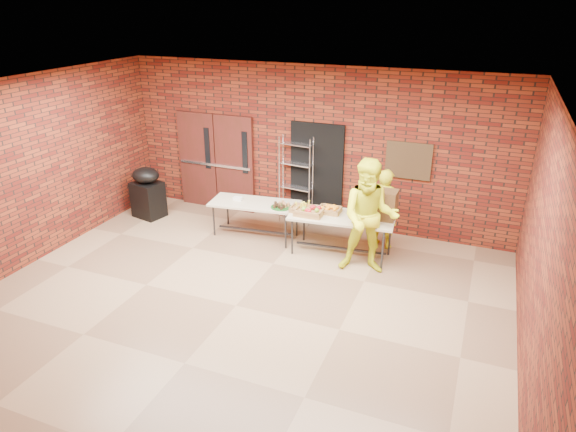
% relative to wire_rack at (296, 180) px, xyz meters
% --- Properties ---
extents(room, '(8.08, 7.08, 3.28)m').
position_rel_wire_rack_xyz_m(room, '(0.29, -3.32, 0.69)').
color(room, brown).
rests_on(room, ground).
extents(double_doors, '(1.78, 0.12, 2.10)m').
position_rel_wire_rack_xyz_m(double_doors, '(-1.90, 0.12, 0.14)').
color(double_doors, '#4A1615').
rests_on(double_doors, room).
extents(dark_doorway, '(1.10, 0.06, 2.10)m').
position_rel_wire_rack_xyz_m(dark_doorway, '(0.39, 0.14, 0.14)').
color(dark_doorway, black).
rests_on(dark_doorway, room).
extents(bronze_plaque, '(0.85, 0.04, 0.70)m').
position_rel_wire_rack_xyz_m(bronze_plaque, '(2.19, 0.13, 0.64)').
color(bronze_plaque, '#3B2617').
rests_on(bronze_plaque, room).
extents(wire_rack, '(0.69, 0.30, 1.83)m').
position_rel_wire_rack_xyz_m(wire_rack, '(0.00, 0.00, 0.00)').
color(wire_rack, silver).
rests_on(wire_rack, room).
extents(table_left, '(1.79, 0.90, 0.71)m').
position_rel_wire_rack_xyz_m(table_left, '(-0.49, -0.93, -0.27)').
color(table_left, beige).
rests_on(table_left, room).
extents(table_right, '(1.93, 0.95, 0.77)m').
position_rel_wire_rack_xyz_m(table_right, '(1.29, -1.08, -0.21)').
color(table_right, beige).
rests_on(table_right, room).
extents(basket_bananas, '(0.40, 0.31, 0.12)m').
position_rel_wire_rack_xyz_m(basket_bananas, '(0.55, -1.14, -0.09)').
color(basket_bananas, '#AB7845').
rests_on(basket_bananas, table_right).
extents(basket_oranges, '(0.40, 0.31, 0.12)m').
position_rel_wire_rack_xyz_m(basket_oranges, '(1.04, -1.01, -0.09)').
color(basket_oranges, '#AB7845').
rests_on(basket_oranges, table_right).
extents(basket_apples, '(0.49, 0.38, 0.15)m').
position_rel_wire_rack_xyz_m(basket_apples, '(0.74, -1.24, -0.08)').
color(basket_apples, '#AB7845').
rests_on(basket_apples, table_right).
extents(muffin_tray, '(0.39, 0.39, 0.10)m').
position_rel_wire_rack_xyz_m(muffin_tray, '(0.08, -0.98, -0.16)').
color(muffin_tray, '#144E18').
rests_on(muffin_tray, table_left).
extents(napkin_box, '(0.18, 0.12, 0.06)m').
position_rel_wire_rack_xyz_m(napkin_box, '(-0.85, -0.93, -0.18)').
color(napkin_box, white).
rests_on(napkin_box, table_left).
extents(coffee_dispenser, '(0.39, 0.35, 0.52)m').
position_rel_wire_rack_xyz_m(coffee_dispenser, '(2.01, -0.90, 0.11)').
color(coffee_dispenser, brown).
rests_on(coffee_dispenser, table_right).
extents(cup_stack_front, '(0.07, 0.07, 0.22)m').
position_rel_wire_rack_xyz_m(cup_stack_front, '(1.64, -1.19, -0.04)').
color(cup_stack_front, white).
rests_on(cup_stack_front, table_right).
extents(cup_stack_mid, '(0.09, 0.09, 0.27)m').
position_rel_wire_rack_xyz_m(cup_stack_mid, '(1.77, -1.23, -0.01)').
color(cup_stack_mid, white).
rests_on(cup_stack_mid, table_right).
extents(cup_stack_back, '(0.08, 0.08, 0.23)m').
position_rel_wire_rack_xyz_m(cup_stack_back, '(1.59, -1.07, -0.03)').
color(cup_stack_back, white).
rests_on(cup_stack_back, table_right).
extents(covered_grill, '(0.69, 0.62, 1.09)m').
position_rel_wire_rack_xyz_m(covered_grill, '(-3.03, -0.89, -0.37)').
color(covered_grill, black).
rests_on(covered_grill, room).
extents(volunteer_woman, '(0.65, 0.54, 1.52)m').
position_rel_wire_rack_xyz_m(volunteer_woman, '(1.92, -0.43, -0.15)').
color(volunteer_woman, yellow).
rests_on(volunteer_woman, room).
extents(volunteer_man, '(1.10, 0.93, 1.99)m').
position_rel_wire_rack_xyz_m(volunteer_man, '(1.87, -1.48, 0.08)').
color(volunteer_man, yellow).
rests_on(volunteer_man, room).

